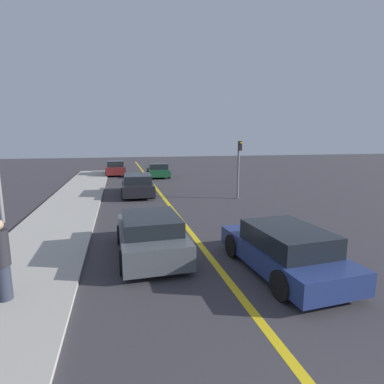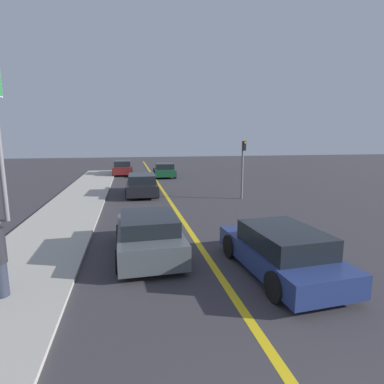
% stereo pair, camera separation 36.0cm
% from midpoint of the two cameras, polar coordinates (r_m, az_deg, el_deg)
% --- Properties ---
extents(road_center_line, '(0.20, 60.00, 0.01)m').
position_cam_midpoint_polar(road_center_line, '(18.68, -4.33, -0.80)').
color(road_center_line, gold).
rests_on(road_center_line, ground_plane).
extents(sidewalk_left, '(2.97, 33.98, 0.10)m').
position_cam_midpoint_polar(sidewalk_left, '(17.74, -20.51, -1.84)').
color(sidewalk_left, '#ADA89E').
rests_on(sidewalk_left, ground_plane).
extents(car_near_right_lane, '(2.12, 4.25, 1.27)m').
position_cam_midpoint_polar(car_near_right_lane, '(8.38, 17.72, -10.64)').
color(car_near_right_lane, navy).
rests_on(car_near_right_lane, ground_plane).
extents(car_ahead_center, '(2.02, 3.92, 1.29)m').
position_cam_midpoint_polar(car_ahead_center, '(9.29, -7.18, -8.07)').
color(car_ahead_center, '#4C5156').
rests_on(car_ahead_center, ground_plane).
extents(car_far_distant, '(2.08, 4.53, 1.32)m').
position_cam_midpoint_polar(car_far_distant, '(19.31, -8.96, 1.41)').
color(car_far_distant, black).
rests_on(car_far_distant, ground_plane).
extents(car_parked_left_lot, '(2.12, 3.90, 1.29)m').
position_cam_midpoint_polar(car_parked_left_lot, '(28.12, -4.93, 4.14)').
color(car_parked_left_lot, '#144728').
rests_on(car_parked_left_lot, ground_plane).
extents(car_oncoming_far, '(1.92, 4.41, 1.40)m').
position_cam_midpoint_polar(car_oncoming_far, '(30.71, -12.73, 4.52)').
color(car_oncoming_far, maroon).
rests_on(car_oncoming_far, ground_plane).
extents(traffic_light, '(0.18, 0.40, 3.40)m').
position_cam_midpoint_polar(traffic_light, '(17.77, 10.23, 5.44)').
color(traffic_light, slate).
rests_on(traffic_light, ground_plane).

